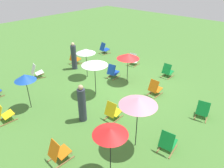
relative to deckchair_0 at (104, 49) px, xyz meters
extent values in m
plane|color=#477A33|center=(-4.24, 2.68, -0.37)|extent=(40.00, 40.00, 0.00)
cube|color=olive|center=(-0.23, -0.02, -0.35)|extent=(0.17, 0.75, 0.04)
cube|color=olive|center=(0.21, -0.09, -0.35)|extent=(0.17, 0.75, 0.04)
cube|color=#1947B7|center=(-0.03, -0.15, -0.10)|extent=(0.55, 0.51, 0.13)
cube|color=#1947B7|center=(0.02, 0.14, 0.18)|extent=(0.52, 0.33, 0.57)
cylinder|color=olive|center=(-0.06, -0.35, -0.17)|extent=(0.44, 0.10, 0.03)
cube|color=olive|center=(-3.13, 0.23, -0.35)|extent=(0.11, 0.76, 0.04)
cube|color=olive|center=(-2.69, 0.27, -0.35)|extent=(0.11, 0.76, 0.04)
cube|color=white|center=(-2.90, 0.15, -0.10)|extent=(0.52, 0.48, 0.13)
cube|color=white|center=(-2.93, 0.45, 0.18)|extent=(0.50, 0.29, 0.57)
cylinder|color=olive|center=(-2.89, -0.05, -0.17)|extent=(0.44, 0.07, 0.03)
cube|color=olive|center=(-6.17, 2.56, -0.35)|extent=(0.06, 0.76, 0.04)
cube|color=olive|center=(-5.73, 2.54, -0.35)|extent=(0.06, 0.76, 0.04)
cube|color=orange|center=(-5.96, 2.45, -0.10)|extent=(0.49, 0.45, 0.13)
cube|color=orange|center=(-5.95, 2.75, 0.18)|extent=(0.49, 0.26, 0.57)
cylinder|color=olive|center=(-5.96, 2.25, -0.17)|extent=(0.44, 0.04, 0.03)
cube|color=olive|center=(-3.34, 2.49, -0.35)|extent=(0.13, 0.76, 0.04)
cube|color=olive|center=(-2.90, 2.54, -0.35)|extent=(0.13, 0.76, 0.04)
cube|color=#1947B7|center=(-3.11, 2.41, -0.10)|extent=(0.53, 0.49, 0.13)
cube|color=#1947B7|center=(-3.15, 2.71, 0.18)|extent=(0.51, 0.30, 0.57)
cylinder|color=olive|center=(-3.08, 2.22, -0.17)|extent=(0.44, 0.08, 0.03)
cube|color=olive|center=(-0.08, 5.50, -0.35)|extent=(0.24, 0.74, 0.04)
cube|color=olive|center=(0.35, 5.38, -0.35)|extent=(0.24, 0.74, 0.04)
cube|color=white|center=(0.11, 5.34, -0.10)|extent=(0.58, 0.55, 0.13)
cube|color=white|center=(0.19, 5.63, 0.18)|extent=(0.53, 0.37, 0.57)
cylinder|color=olive|center=(0.05, 5.15, -0.17)|extent=(0.43, 0.15, 0.03)
cube|color=olive|center=(-8.65, 2.80, -0.35)|extent=(0.18, 0.75, 0.04)
cube|color=olive|center=(-8.22, 2.89, -0.35)|extent=(0.18, 0.75, 0.04)
cube|color=#148C38|center=(-8.42, 2.75, -0.10)|extent=(0.55, 0.52, 0.13)
cube|color=#148C38|center=(-8.48, 3.04, 0.18)|extent=(0.52, 0.34, 0.57)
cylinder|color=olive|center=(-8.38, 2.55, -0.17)|extent=(0.44, 0.11, 0.03)
cube|color=olive|center=(-5.90, 5.39, -0.35)|extent=(0.08, 0.76, 0.04)
cube|color=olive|center=(-5.46, 5.41, -0.35)|extent=(0.08, 0.76, 0.04)
cube|color=yellow|center=(-5.68, 5.30, -0.10)|extent=(0.50, 0.46, 0.13)
cube|color=yellow|center=(-5.70, 5.60, 0.18)|extent=(0.49, 0.27, 0.57)
cylinder|color=olive|center=(-5.67, 5.10, -0.17)|extent=(0.44, 0.05, 0.03)
cube|color=olive|center=(-0.13, 2.67, -0.35)|extent=(0.07, 0.76, 0.04)
cube|color=olive|center=(0.31, 2.65, -0.35)|extent=(0.07, 0.76, 0.04)
cube|color=orange|center=(0.09, 2.56, -0.10)|extent=(0.50, 0.46, 0.13)
cube|color=orange|center=(0.10, 2.86, 0.18)|extent=(0.49, 0.27, 0.57)
cylinder|color=olive|center=(0.08, 2.36, -0.17)|extent=(0.44, 0.05, 0.03)
cube|color=olive|center=(-2.71, 8.51, -0.35)|extent=(0.08, 0.76, 0.04)
cube|color=olive|center=(-2.27, 8.49, -0.35)|extent=(0.08, 0.76, 0.04)
cube|color=yellow|center=(-2.50, 8.40, -0.10)|extent=(0.51, 0.46, 0.13)
cylinder|color=olive|center=(-2.51, 8.20, -0.17)|extent=(0.44, 0.06, 0.03)
cube|color=olive|center=(-6.08, 8.24, -0.35)|extent=(0.08, 0.76, 0.04)
cube|color=olive|center=(-5.64, 8.22, -0.35)|extent=(0.08, 0.76, 0.04)
cube|color=orange|center=(-5.87, 8.13, -0.10)|extent=(0.50, 0.46, 0.13)
cube|color=orange|center=(-5.85, 8.43, 0.18)|extent=(0.49, 0.28, 0.57)
cylinder|color=olive|center=(-5.88, 7.93, -0.17)|extent=(0.44, 0.05, 0.03)
cube|color=olive|center=(-8.48, 5.46, -0.35)|extent=(0.12, 0.76, 0.04)
cube|color=olive|center=(-8.04, 5.51, -0.35)|extent=(0.12, 0.76, 0.04)
cube|color=#148C38|center=(-8.25, 5.38, -0.10)|extent=(0.53, 0.48, 0.13)
cube|color=#148C38|center=(-8.28, 5.68, 0.18)|extent=(0.50, 0.30, 0.57)
cylinder|color=olive|center=(-8.22, 5.18, -0.17)|extent=(0.44, 0.08, 0.03)
cylinder|color=olive|center=(-0.20, 7.74, -0.17)|extent=(0.44, 0.05, 0.03)
cube|color=olive|center=(-5.65, 0.34, -0.35)|extent=(0.04, 0.76, 0.04)
cube|color=olive|center=(-5.21, 0.33, -0.35)|extent=(0.04, 0.76, 0.04)
cube|color=#148C38|center=(-5.43, 0.23, -0.10)|extent=(0.48, 0.44, 0.13)
cube|color=#148C38|center=(-5.43, 0.53, 0.18)|extent=(0.48, 0.25, 0.57)
cylinder|color=olive|center=(-5.44, 0.03, -0.17)|extent=(0.44, 0.03, 0.03)
cylinder|color=black|center=(-7.43, 7.52, 0.50)|extent=(0.03, 0.03, 1.74)
cone|color=red|center=(-7.43, 7.52, 1.28)|extent=(1.02, 1.02, 0.21)
cylinder|color=black|center=(-4.03, 2.36, 0.44)|extent=(0.03, 0.03, 1.61)
cone|color=red|center=(-4.03, 2.36, 1.13)|extent=(1.22, 1.22, 0.28)
cylinder|color=black|center=(-2.36, 7.31, 0.45)|extent=(0.03, 0.03, 1.64)
cone|color=#194CB2|center=(-2.36, 7.31, 1.16)|extent=(0.92, 0.92, 0.28)
cylinder|color=black|center=(-3.67, 4.48, 0.50)|extent=(0.03, 0.03, 1.74)
cone|color=white|center=(-3.67, 4.48, 1.29)|extent=(1.26, 1.26, 0.20)
cylinder|color=black|center=(-1.94, 3.48, 0.47)|extent=(0.03, 0.03, 1.67)
cone|color=white|center=(-1.94, 3.48, 1.21)|extent=(1.08, 1.08, 0.23)
cylinder|color=black|center=(-7.31, 6.06, 0.61)|extent=(0.03, 0.03, 1.97)
cone|color=pink|center=(-7.31, 6.06, 1.49)|extent=(1.27, 1.27, 0.26)
cylinder|color=#333847|center=(-0.49, 3.22, 0.39)|extent=(0.47, 0.47, 1.51)
sphere|color=beige|center=(-0.49, 3.22, 1.23)|extent=(0.20, 0.20, 0.20)
cylinder|color=#333847|center=(-4.81, 6.33, 0.36)|extent=(0.34, 0.34, 1.46)
sphere|color=tan|center=(-4.81, 6.33, 1.18)|extent=(0.21, 0.21, 0.21)
camera|label=1|loc=(-10.45, 10.83, 5.19)|focal=34.05mm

